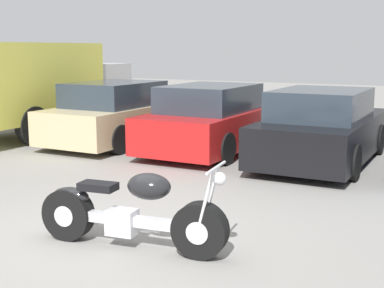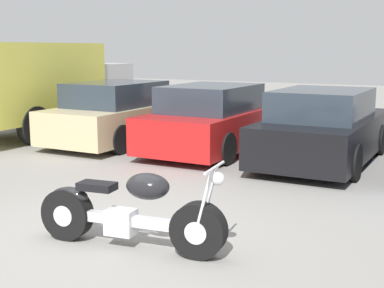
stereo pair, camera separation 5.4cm
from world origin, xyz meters
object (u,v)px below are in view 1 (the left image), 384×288
object	(u,v)px
motorcycle	(130,213)
parked_car_red	(214,120)
delivery_truck	(35,84)
parked_car_champagne	(120,114)
parked_car_black	(323,129)

from	to	relation	value
motorcycle	parked_car_red	world-z (taller)	parked_car_red
motorcycle	delivery_truck	world-z (taller)	delivery_truck
parked_car_champagne	delivery_truck	world-z (taller)	delivery_truck
parked_car_red	motorcycle	bearing A→B (deg)	-73.48
motorcycle	parked_car_red	distance (m)	6.20
motorcycle	parked_car_red	size ratio (longest dim) A/B	0.53
parked_car_champagne	delivery_truck	bearing A→B (deg)	-177.73
motorcycle	parked_car_black	size ratio (longest dim) A/B	0.53
parked_car_red	delivery_truck	bearing A→B (deg)	-177.73
parked_car_champagne	parked_car_black	xyz separation A→B (m)	(5.04, -0.04, 0.00)
motorcycle	parked_car_champagne	bearing A→B (deg)	126.24
parked_car_champagne	parked_car_red	distance (m)	2.52
parked_car_red	parked_car_champagne	bearing A→B (deg)	-177.73
parked_car_red	parked_car_black	size ratio (longest dim) A/B	1.00
parked_car_black	delivery_truck	bearing A→B (deg)	-179.54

